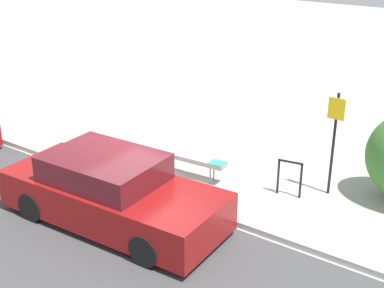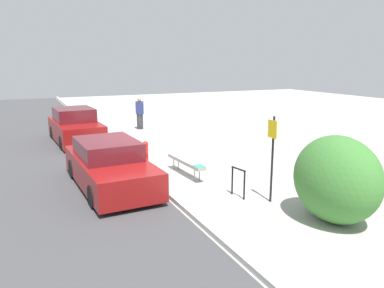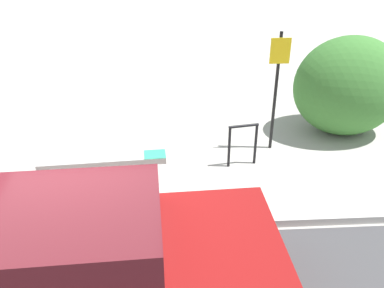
# 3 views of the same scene
# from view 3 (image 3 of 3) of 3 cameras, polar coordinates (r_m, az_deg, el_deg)

# --- Properties ---
(ground_plane) EXTENTS (60.00, 60.00, 0.00)m
(ground_plane) POSITION_cam_3_polar(r_m,az_deg,el_deg) (6.64, -14.90, -11.12)
(ground_plane) COLOR #ADAAA3
(curb) EXTENTS (60.00, 0.20, 0.13)m
(curb) POSITION_cam_3_polar(r_m,az_deg,el_deg) (6.60, -14.97, -10.69)
(curb) COLOR #B7B7B2
(curb) RESTS_ON ground_plane
(bench) EXTENTS (2.13, 0.45, 0.53)m
(bench) POSITION_cam_3_polar(r_m,az_deg,el_deg) (7.30, -11.75, -2.21)
(bench) COLOR gray
(bench) RESTS_ON ground_plane
(bike_rack) EXTENTS (0.55, 0.14, 0.83)m
(bike_rack) POSITION_cam_3_polar(r_m,az_deg,el_deg) (7.73, 6.79, 0.44)
(bike_rack) COLOR black
(bike_rack) RESTS_ON ground_plane
(sign_post) EXTENTS (0.36, 0.08, 2.30)m
(sign_post) POSITION_cam_3_polar(r_m,az_deg,el_deg) (8.03, 11.23, 8.14)
(sign_post) COLOR black
(sign_post) RESTS_ON ground_plane
(shrub_hedge) EXTENTS (2.20, 1.70, 2.04)m
(shrub_hedge) POSITION_cam_3_polar(r_m,az_deg,el_deg) (9.21, 20.11, 7.22)
(shrub_hedge) COLOR #3D7A33
(shrub_hedge) RESTS_ON ground_plane
(parked_car_near) EXTENTS (4.62, 2.01, 1.40)m
(parked_car_near) POSITION_cam_3_polar(r_m,az_deg,el_deg) (5.21, -14.81, -14.98)
(parked_car_near) COLOR black
(parked_car_near) RESTS_ON ground_plane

